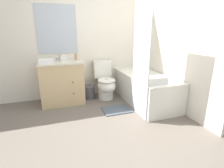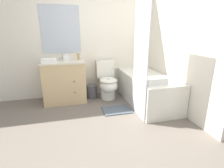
{
  "view_description": "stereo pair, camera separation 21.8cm",
  "coord_description": "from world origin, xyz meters",
  "px_view_note": "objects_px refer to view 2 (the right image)",
  "views": [
    {
      "loc": [
        -0.9,
        -1.98,
        1.4
      ],
      "look_at": [
        0.05,
        0.79,
        0.5
      ],
      "focal_mm": 28.0,
      "sensor_mm": 36.0,
      "label": 1
    },
    {
      "loc": [
        -0.69,
        -2.05,
        1.4
      ],
      "look_at": [
        0.05,
        0.79,
        0.5
      ],
      "focal_mm": 28.0,
      "sensor_mm": 36.0,
      "label": 2
    }
  ],
  "objects_px": {
    "hand_towel_folded": "(49,61)",
    "bath_mat": "(117,110)",
    "vanity_cabinet": "(65,81)",
    "tissue_box": "(66,58)",
    "toilet": "(107,82)",
    "bathtub": "(147,89)",
    "wastebasket": "(91,91)",
    "soap_dispenser": "(79,56)",
    "bath_towel_folded": "(155,81)",
    "sink_faucet": "(63,58)"
  },
  "relations": [
    {
      "from": "hand_towel_folded",
      "to": "bath_mat",
      "type": "relative_size",
      "value": 0.5
    },
    {
      "from": "vanity_cabinet",
      "to": "tissue_box",
      "type": "height_order",
      "value": "tissue_box"
    },
    {
      "from": "toilet",
      "to": "bathtub",
      "type": "distance_m",
      "value": 0.84
    },
    {
      "from": "bath_mat",
      "to": "bathtub",
      "type": "bearing_deg",
      "value": 17.17
    },
    {
      "from": "wastebasket",
      "to": "soap_dispenser",
      "type": "distance_m",
      "value": 0.8
    },
    {
      "from": "bath_towel_folded",
      "to": "wastebasket",
      "type": "bearing_deg",
      "value": 128.96
    },
    {
      "from": "bathtub",
      "to": "soap_dispenser",
      "type": "xyz_separation_m",
      "value": [
        -1.27,
        0.57,
        0.62
      ]
    },
    {
      "from": "tissue_box",
      "to": "bathtub",
      "type": "bearing_deg",
      "value": -20.72
    },
    {
      "from": "hand_towel_folded",
      "to": "sink_faucet",
      "type": "bearing_deg",
      "value": 55.34
    },
    {
      "from": "wastebasket",
      "to": "hand_towel_folded",
      "type": "height_order",
      "value": "hand_towel_folded"
    },
    {
      "from": "wastebasket",
      "to": "bath_mat",
      "type": "relative_size",
      "value": 0.55
    },
    {
      "from": "bathtub",
      "to": "tissue_box",
      "type": "xyz_separation_m",
      "value": [
        -1.51,
        0.57,
        0.6
      ]
    },
    {
      "from": "wastebasket",
      "to": "sink_faucet",
      "type": "bearing_deg",
      "value": 164.52
    },
    {
      "from": "tissue_box",
      "to": "soap_dispenser",
      "type": "bearing_deg",
      "value": -1.07
    },
    {
      "from": "tissue_box",
      "to": "bath_towel_folded",
      "type": "relative_size",
      "value": 0.39
    },
    {
      "from": "tissue_box",
      "to": "bath_towel_folded",
      "type": "xyz_separation_m",
      "value": [
        1.37,
        -1.13,
        -0.27
      ]
    },
    {
      "from": "sink_faucet",
      "to": "hand_towel_folded",
      "type": "distance_m",
      "value": 0.43
    },
    {
      "from": "soap_dispenser",
      "to": "bath_towel_folded",
      "type": "distance_m",
      "value": 1.62
    },
    {
      "from": "sink_faucet",
      "to": "vanity_cabinet",
      "type": "bearing_deg",
      "value": -90.0
    },
    {
      "from": "sink_faucet",
      "to": "hand_towel_folded",
      "type": "height_order",
      "value": "sink_faucet"
    },
    {
      "from": "bathtub",
      "to": "tissue_box",
      "type": "height_order",
      "value": "tissue_box"
    },
    {
      "from": "vanity_cabinet",
      "to": "soap_dispenser",
      "type": "xyz_separation_m",
      "value": [
        0.31,
        0.06,
        0.48
      ]
    },
    {
      "from": "vanity_cabinet",
      "to": "bath_mat",
      "type": "relative_size",
      "value": 1.65
    },
    {
      "from": "bath_towel_folded",
      "to": "tissue_box",
      "type": "bearing_deg",
      "value": 140.6
    },
    {
      "from": "sink_faucet",
      "to": "toilet",
      "type": "height_order",
      "value": "sink_faucet"
    },
    {
      "from": "wastebasket",
      "to": "soap_dispenser",
      "type": "height_order",
      "value": "soap_dispenser"
    },
    {
      "from": "sink_faucet",
      "to": "hand_towel_folded",
      "type": "bearing_deg",
      "value": -124.66
    },
    {
      "from": "bath_mat",
      "to": "tissue_box",
      "type": "bearing_deg",
      "value": 136.48
    },
    {
      "from": "toilet",
      "to": "wastebasket",
      "type": "relative_size",
      "value": 2.81
    },
    {
      "from": "bathtub",
      "to": "bath_mat",
      "type": "height_order",
      "value": "bathtub"
    },
    {
      "from": "vanity_cabinet",
      "to": "bathtub",
      "type": "relative_size",
      "value": 0.53
    },
    {
      "from": "soap_dispenser",
      "to": "bath_towel_folded",
      "type": "bearing_deg",
      "value": -44.79
    },
    {
      "from": "wastebasket",
      "to": "tissue_box",
      "type": "relative_size",
      "value": 2.03
    },
    {
      "from": "bathtub",
      "to": "bath_towel_folded",
      "type": "distance_m",
      "value": 0.66
    },
    {
      "from": "sink_faucet",
      "to": "wastebasket",
      "type": "relative_size",
      "value": 0.51
    },
    {
      "from": "vanity_cabinet",
      "to": "sink_faucet",
      "type": "height_order",
      "value": "sink_faucet"
    },
    {
      "from": "bath_towel_folded",
      "to": "bath_mat",
      "type": "relative_size",
      "value": 0.69
    },
    {
      "from": "vanity_cabinet",
      "to": "bath_towel_folded",
      "type": "height_order",
      "value": "vanity_cabinet"
    },
    {
      "from": "bathtub",
      "to": "wastebasket",
      "type": "xyz_separation_m",
      "value": [
        -1.04,
        0.55,
        -0.15
      ]
    },
    {
      "from": "toilet",
      "to": "bath_mat",
      "type": "distance_m",
      "value": 0.74
    },
    {
      "from": "toilet",
      "to": "bathtub",
      "type": "bearing_deg",
      "value": -32.36
    },
    {
      "from": "vanity_cabinet",
      "to": "hand_towel_folded",
      "type": "relative_size",
      "value": 3.31
    },
    {
      "from": "bathtub",
      "to": "bath_towel_folded",
      "type": "relative_size",
      "value": 4.54
    },
    {
      "from": "bathtub",
      "to": "wastebasket",
      "type": "distance_m",
      "value": 1.18
    },
    {
      "from": "wastebasket",
      "to": "bath_towel_folded",
      "type": "bearing_deg",
      "value": -51.04
    },
    {
      "from": "bathtub",
      "to": "tissue_box",
      "type": "relative_size",
      "value": 11.55
    },
    {
      "from": "wastebasket",
      "to": "bath_mat",
      "type": "bearing_deg",
      "value": -65.43
    },
    {
      "from": "sink_faucet",
      "to": "bathtub",
      "type": "distance_m",
      "value": 1.83
    },
    {
      "from": "toilet",
      "to": "bath_mat",
      "type": "height_order",
      "value": "toilet"
    },
    {
      "from": "vanity_cabinet",
      "to": "bathtub",
      "type": "distance_m",
      "value": 1.66
    }
  ]
}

